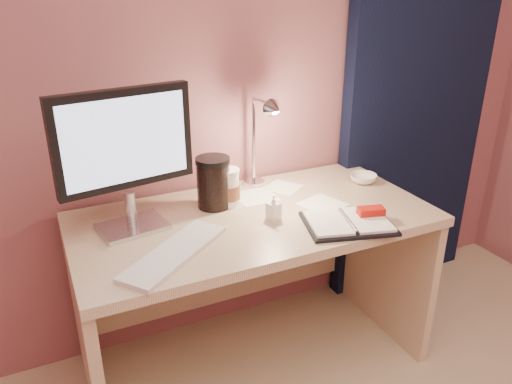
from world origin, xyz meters
name	(u,v)px	position (x,y,z in m)	size (l,w,h in m)	color
room	(404,78)	(0.95, 1.69, 1.14)	(3.50, 3.50, 3.50)	#C6B28E
desk	(247,256)	(0.00, 1.45, 0.50)	(1.40, 0.70, 0.73)	beige
monitor	(124,149)	(-0.46, 1.46, 1.04)	(0.49, 0.21, 0.52)	silver
keyboard	(175,253)	(-0.37, 1.21, 0.74)	(0.45, 0.13, 0.02)	silver
planner	(350,222)	(0.29, 1.15, 0.74)	(0.37, 0.32, 0.05)	black
paper_a	(322,205)	(0.29, 1.35, 0.73)	(0.16, 0.16, 0.00)	white
paper_b	(256,197)	(0.08, 1.53, 0.73)	(0.16, 0.16, 0.00)	white
paper_c	(283,187)	(0.23, 1.57, 0.73)	(0.14, 0.14, 0.00)	white
coffee_cup	(228,188)	(-0.05, 1.51, 0.80)	(0.10, 0.10, 0.15)	white
bowl	(363,178)	(0.59, 1.48, 0.75)	(0.12, 0.12, 0.04)	white
lotion_bottle	(274,207)	(0.05, 1.32, 0.78)	(0.05, 0.05, 0.10)	white
dark_jar	(213,185)	(-0.11, 1.52, 0.82)	(0.13, 0.13, 0.19)	black
desk_lamp	(263,135)	(0.13, 1.56, 0.99)	(0.10, 0.26, 0.42)	silver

